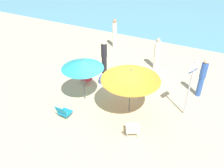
# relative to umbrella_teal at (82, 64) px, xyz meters

# --- Properties ---
(ground_plane) EXTENTS (40.00, 40.00, 0.00)m
(ground_plane) POSITION_rel_umbrella_teal_xyz_m (1.26, 0.61, -1.65)
(ground_plane) COLOR #CCB789
(sea_water) EXTENTS (40.00, 16.00, 0.01)m
(sea_water) POSITION_rel_umbrella_teal_xyz_m (1.26, 15.30, -1.64)
(sea_water) COLOR #5693A3
(sea_water) RESTS_ON ground_plane
(umbrella_teal) EXTENTS (1.64, 1.64, 1.87)m
(umbrella_teal) POSITION_rel_umbrella_teal_xyz_m (0.00, 0.00, 0.00)
(umbrella_teal) COLOR #4C4C51
(umbrella_teal) RESTS_ON ground_plane
(umbrella_orange) EXTENTS (2.16, 2.16, 1.88)m
(umbrella_orange) POSITION_rel_umbrella_teal_xyz_m (1.95, 0.13, -0.01)
(umbrella_orange) COLOR #4C4C51
(umbrella_orange) RESTS_ON ground_plane
(beach_chair_a) EXTENTS (0.71, 0.69, 0.64)m
(beach_chair_a) POSITION_rel_umbrella_teal_xyz_m (2.02, 1.47, -1.30)
(beach_chair_a) COLOR white
(beach_chair_a) RESTS_ON ground_plane
(beach_chair_b) EXTENTS (0.57, 0.69, 0.68)m
(beach_chair_b) POSITION_rel_umbrella_teal_xyz_m (-0.60, 1.20, -1.30)
(beach_chair_b) COLOR red
(beach_chair_b) RESTS_ON ground_plane
(beach_chair_c) EXTENTS (0.66, 0.72, 0.68)m
(beach_chair_c) POSITION_rel_umbrella_teal_xyz_m (2.60, -1.05, -1.29)
(beach_chair_c) COLOR white
(beach_chair_c) RESTS_ON ground_plane
(beach_chair_d) EXTENTS (0.45, 0.50, 0.60)m
(beach_chair_d) POSITION_rel_umbrella_teal_xyz_m (-0.05, -1.37, -1.35)
(beach_chair_d) COLOR teal
(beach_chair_d) RESTS_ON ground_plane
(person_a) EXTENTS (0.29, 0.29, 1.70)m
(person_a) POSITION_rel_umbrella_teal_xyz_m (-0.31, 2.25, -0.78)
(person_a) COLOR black
(person_a) RESTS_ON ground_plane
(person_b) EXTENTS (0.32, 0.32, 1.63)m
(person_b) POSITION_rel_umbrella_teal_xyz_m (1.79, 3.86, -0.83)
(person_b) COLOR silver
(person_b) RESTS_ON ground_plane
(person_c) EXTENTS (0.27, 0.27, 1.73)m
(person_c) POSITION_rel_umbrella_teal_xyz_m (4.17, 2.43, -0.76)
(person_c) COLOR #2D519E
(person_c) RESTS_ON ground_plane
(person_d) EXTENTS (0.27, 0.27, 1.74)m
(person_d) POSITION_rel_umbrella_teal_xyz_m (-1.24, 5.20, -0.75)
(person_d) COLOR silver
(person_d) RESTS_ON ground_plane
(warning_sign) EXTENTS (0.22, 0.48, 2.27)m
(warning_sign) POSITION_rel_umbrella_teal_xyz_m (3.90, 0.94, -0.18)
(warning_sign) COLOR #ADADB2
(warning_sign) RESTS_ON ground_plane
(beach_bag) EXTENTS (0.30, 0.33, 0.36)m
(beach_bag) POSITION_rel_umbrella_teal_xyz_m (0.05, 1.41, -1.47)
(beach_bag) COLOR #2D519E
(beach_bag) RESTS_ON ground_plane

